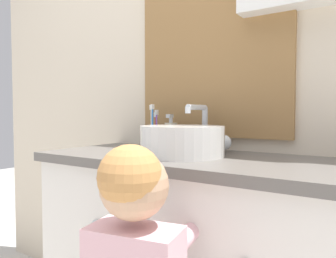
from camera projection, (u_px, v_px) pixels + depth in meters
The scene contains 4 objects.
wall_back at pixel (233, 42), 1.39m from camera, with size 3.20×0.18×2.50m.
sink_basin at pixel (184, 140), 1.21m from camera, with size 0.31×0.37×0.19m.
toothbrush_holder at pixel (154, 135), 1.48m from camera, with size 0.06×0.06×0.20m.
soap_dispenser at pixel (171, 135), 1.44m from camera, with size 0.06×0.06×0.15m.
Camera 1 is at (0.57, -0.70, 0.98)m, focal length 35.00 mm.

